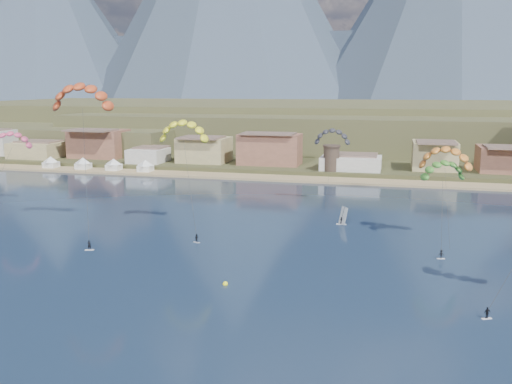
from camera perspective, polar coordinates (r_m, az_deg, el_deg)
ground at (r=76.99m, az=-5.95°, el=-11.77°), size 2400.00×2400.00×0.00m
beach at (r=176.82m, az=5.86°, el=1.31°), size 2200.00×12.00×0.90m
land at (r=627.77m, az=11.96°, el=7.99°), size 2200.00×900.00×4.00m
foothills at (r=299.77m, az=13.72°, el=6.69°), size 940.00×210.00×18.00m
mountain_ridge at (r=899.24m, az=12.11°, el=18.41°), size 2060.00×480.00×400.00m
town at (r=200.58m, az=-4.83°, el=4.70°), size 400.00×24.00×12.00m
watchtower at (r=183.15m, az=7.82°, el=3.53°), size 5.82×5.82×8.60m
beach_tents at (r=201.67m, az=-16.11°, el=3.11°), size 43.40×6.40×5.00m
kitesurfer_red at (r=118.63m, az=-17.63°, el=9.81°), size 16.33×19.00×33.13m
kitesurfer_yellow at (r=115.32m, az=-7.53°, el=6.61°), size 12.75×14.08×24.83m
kitesurfer_green at (r=111.06m, az=18.87°, el=2.39°), size 9.45×16.14×18.46m
distant_kite_pink at (r=150.80m, az=-24.06°, el=5.21°), size 10.63×7.93×20.21m
distant_kite_dark at (r=139.42m, az=7.92°, el=5.99°), size 9.43×5.99×20.77m
distant_kite_orange at (r=111.96m, az=19.07°, el=3.74°), size 11.05×7.10×20.04m
windsurfer at (r=121.02m, az=8.92°, el=-2.78°), size 2.18×2.37×3.86m
buoy at (r=84.59m, az=-3.21°, el=-9.50°), size 0.80×0.80×0.80m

